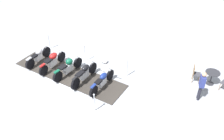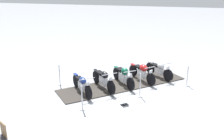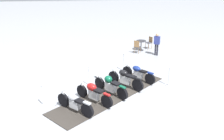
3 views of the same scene
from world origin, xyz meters
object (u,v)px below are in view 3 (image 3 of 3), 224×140
stanchion_right_front (124,65)px  cafe_table (141,43)px  motorcycle_forest (110,85)px  cafe_chair_across_table (149,42)px  stanchion_right_rear (43,99)px  info_placard (98,76)px  bystander_person (157,42)px  stanchion_left_front (169,79)px  motorcycle_maroon (93,92)px  stanchion_right_mid (89,80)px  motorcycle_navy (138,73)px  motorcycle_chrome (74,102)px  motorcycle_black (125,78)px  cafe_chair_near_table (137,46)px

stanchion_right_front → cafe_table: bearing=-115.9°
cafe_table → motorcycle_forest: bearing=66.2°
cafe_table → cafe_chair_across_table: 0.82m
stanchion_right_rear → info_placard: bearing=-132.1°
stanchion_right_rear → bystander_person: size_ratio=0.64×
stanchion_left_front → cafe_chair_across_table: (-0.63, -6.66, 0.19)m
motorcycle_forest → stanchion_right_rear: (3.13, 0.73, -0.20)m
stanchion_right_rear → info_placard: stanchion_right_rear is taller
motorcycle_forest → bystander_person: (-3.90, -5.69, 0.46)m
motorcycle_maroon → cafe_table: motorcycle_maroon is taller
info_placard → stanchion_left_front: bearing=-63.9°
stanchion_right_front → cafe_table: (-1.93, -3.97, 0.17)m
stanchion_right_rear → cafe_chair_across_table: size_ratio=1.11×
stanchion_right_mid → cafe_chair_across_table: 7.84m
info_placard → cafe_chair_across_table: size_ratio=0.41×
stanchion_right_rear → stanchion_right_mid: 2.84m
stanchion_right_mid → motorcycle_navy: bearing=-172.8°
stanchion_right_mid → bystander_person: size_ratio=0.70×
motorcycle_chrome → motorcycle_maroon: bearing=-93.8°
motorcycle_navy → stanchion_right_rear: size_ratio=1.66×
motorcycle_chrome → cafe_table: size_ratio=2.10×
motorcycle_maroon → cafe_chair_across_table: motorcycle_maroon is taller
stanchion_right_rear → info_placard: (-2.65, -2.93, -0.24)m
motorcycle_black → info_placard: motorcycle_black is taller
cafe_chair_across_table → cafe_chair_near_table: bearing=15.3°
stanchion_right_mid → stanchion_right_front: size_ratio=1.03×
motorcycle_black → stanchion_left_front: (-2.34, 0.06, -0.17)m
stanchion_right_rear → cafe_table: 9.89m
stanchion_left_front → info_placard: (3.66, -1.53, -0.28)m
stanchion_left_front → motorcycle_chrome: bearing=23.9°
motorcycle_black → motorcycle_forest: motorcycle_black is taller
motorcycle_black → motorcycle_chrome: motorcycle_black is taller
motorcycle_navy → cafe_table: size_ratio=2.27×
stanchion_right_front → cafe_table: size_ratio=1.47×
motorcycle_navy → motorcycle_black: bearing=89.9°
stanchion_right_rear → cafe_chair_near_table: (-5.75, -7.01, 0.25)m
stanchion_right_front → stanchion_left_front: bearing=131.2°
motorcycle_forest → motorcycle_maroon: same height
motorcycle_forest → motorcycle_maroon: bearing=92.9°
cafe_table → motorcycle_navy: bearing=75.8°
stanchion_left_front → stanchion_right_front: stanchion_right_front is taller
cafe_table → motorcycle_maroon: bearing=63.0°
motorcycle_navy → cafe_chair_near_table: cafe_chair_near_table is taller
motorcycle_black → motorcycle_forest: bearing=88.6°
motorcycle_chrome → info_placard: motorcycle_chrome is taller
motorcycle_maroon → cafe_table: bearing=-70.9°
motorcycle_maroon → stanchion_right_front: 4.23m
motorcycle_black → stanchion_left_front: 2.34m
motorcycle_black → cafe_chair_across_table: bearing=-66.7°
stanchion_right_front → cafe_chair_near_table: bearing=-114.3°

